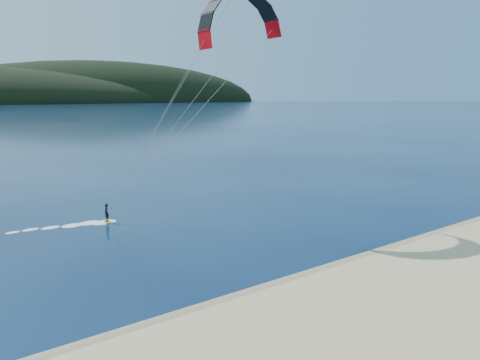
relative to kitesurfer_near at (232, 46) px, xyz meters
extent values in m
plane|color=#071433|center=(-7.88, -17.26, -13.87)|extent=(1800.00, 1800.00, 0.00)
cube|color=#8B7451|center=(-7.88, -12.76, -13.82)|extent=(220.00, 2.50, 0.10)
ellipsoid|color=black|center=(252.12, 742.74, -13.87)|extent=(600.00, 240.00, 140.00)
cube|color=orange|center=(-8.69, 5.48, -13.82)|extent=(0.56, 1.24, 0.07)
imported|color=black|center=(-8.69, 5.48, -13.06)|extent=(0.43, 0.58, 1.47)
cylinder|color=gray|center=(-3.91, 2.46, -6.08)|extent=(0.02, 0.02, 17.13)
camera|label=1|loc=(-20.14, -29.09, -3.78)|focal=33.13mm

